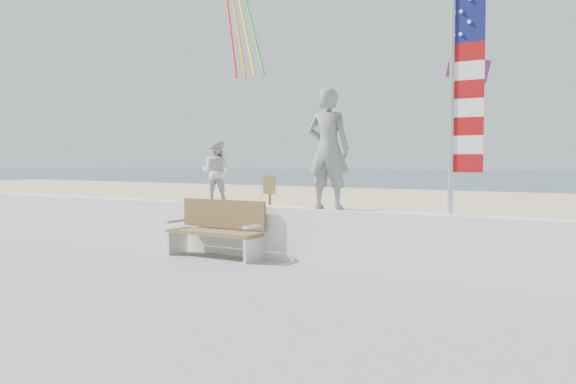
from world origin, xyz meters
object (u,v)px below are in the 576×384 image
object	(u,v)px
adult	(328,149)
flag	(461,83)
bench	(217,228)
child	(216,172)

from	to	relation	value
adult	flag	size ratio (longest dim) A/B	0.56
adult	flag	world-z (taller)	flag
adult	flag	xyz separation A→B (m)	(2.16, -0.00, 0.93)
adult	bench	size ratio (longest dim) A/B	1.10
child	flag	world-z (taller)	flag
adult	bench	world-z (taller)	adult
adult	child	size ratio (longest dim) A/B	1.69
adult	flag	bearing A→B (deg)	174.80
bench	flag	xyz separation A→B (m)	(4.12, 0.45, 2.30)
child	flag	size ratio (longest dim) A/B	0.33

